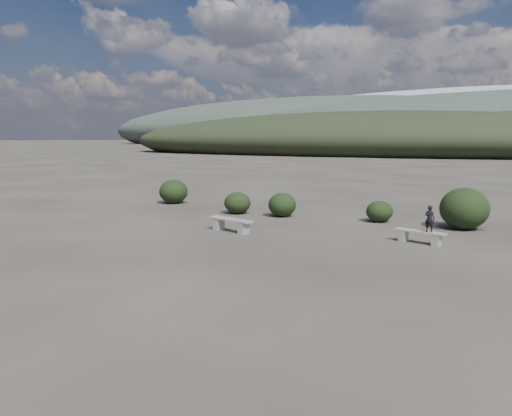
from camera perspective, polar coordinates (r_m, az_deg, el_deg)
The scene contains 10 objects.
ground at distance 13.15m, azimuth -5.71°, elevation -6.76°, with size 1200.00×1200.00×0.00m, color #2B2621.
bench_left at distance 17.88m, azimuth -2.89°, elevation -1.82°, with size 1.95×0.84×0.48m.
bench_right at distance 16.74m, azimuth 18.20°, elevation -3.04°, with size 1.68×0.70×0.41m.
seated_person at distance 16.53m, azimuth 19.23°, elevation -1.17°, with size 0.31×0.20×0.84m, color black.
shrub_a at distance 22.15m, azimuth -2.13°, elevation 0.60°, with size 1.18×1.18×0.97m, color black.
shrub_b at distance 21.33m, azimuth 3.01°, elevation 0.38°, with size 1.19×1.19×1.02m, color black.
shrub_c at distance 20.55m, azimuth 13.93°, elevation -0.38°, with size 1.06×1.06×0.85m, color black.
shrub_d at distance 19.86m, azimuth 22.71°, elevation -0.06°, with size 1.75×1.75×1.53m, color black.
shrub_f at distance 25.95m, azimuth -9.41°, elevation 1.88°, with size 1.45×1.45×1.23m, color black.
mountain_ridges at distance 349.92m, azimuth 26.60°, elevation 8.41°, with size 500.00×400.00×56.00m.
Camera 1 is at (7.22, -10.47, 3.34)m, focal length 35.00 mm.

